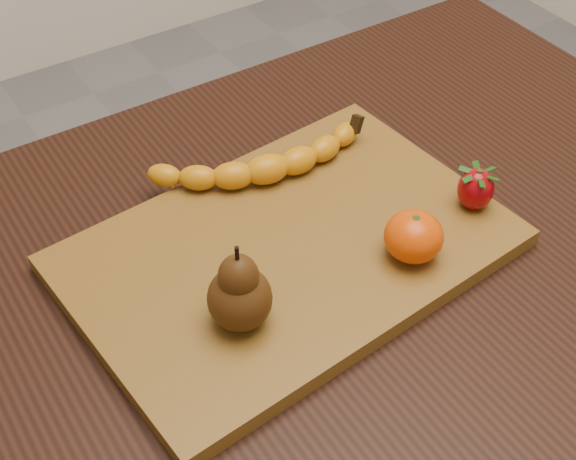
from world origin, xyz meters
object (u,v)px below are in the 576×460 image
table (336,298)px  pear (239,286)px  mandarin (414,237)px  cutting_board (288,250)px

table → pear: size_ratio=10.38×
table → pear: pear is taller
table → mandarin: (0.04, -0.08, 0.14)m
table → cutting_board: (-0.06, 0.01, 0.11)m
mandarin → cutting_board: bearing=140.2°
cutting_board → mandarin: bearing=-44.8°
table → cutting_board: cutting_board is taller
cutting_board → mandarin: (0.10, -0.08, 0.04)m
table → mandarin: bearing=-64.0°
cutting_board → mandarin: size_ratio=7.35×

